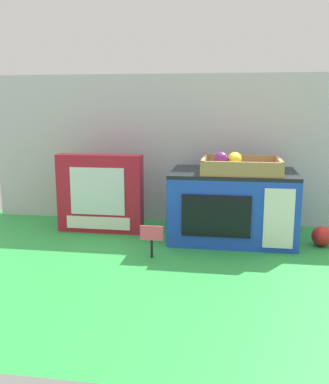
{
  "coord_description": "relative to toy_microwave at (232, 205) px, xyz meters",
  "views": [
    {
      "loc": [
        0.15,
        -1.48,
        0.46
      ],
      "look_at": [
        -0.08,
        0.01,
        0.15
      ],
      "focal_mm": 41.1,
      "sensor_mm": 36.0,
      "label": 1
    }
  ],
  "objects": [
    {
      "name": "loose_toy_apple",
      "position": [
        0.29,
        -0.04,
        -0.08
      ],
      "size": [
        0.07,
        0.07,
        0.07
      ],
      "primitive_type": "sphere",
      "color": "red",
      "rests_on": "ground"
    },
    {
      "name": "ground_plane",
      "position": [
        -0.15,
        0.0,
        -0.12
      ],
      "size": [
        1.7,
        1.7,
        0.0
      ],
      "primitive_type": "plane",
      "color": "green",
      "rests_on": "ground"
    },
    {
      "name": "toy_microwave",
      "position": [
        0.0,
        0.0,
        0.0
      ],
      "size": [
        0.42,
        0.27,
        0.24
      ],
      "color": "blue",
      "rests_on": "ground"
    },
    {
      "name": "price_sign",
      "position": [
        -0.24,
        -0.23,
        -0.05
      ],
      "size": [
        0.07,
        0.01,
        0.1
      ],
      "color": "black",
      "rests_on": "ground"
    },
    {
      "name": "cookie_set_box",
      "position": [
        -0.47,
        0.02,
        0.02
      ],
      "size": [
        0.31,
        0.07,
        0.28
      ],
      "color": "#B2192D",
      "rests_on": "ground"
    },
    {
      "name": "display_back_panel",
      "position": [
        -0.15,
        0.21,
        0.17
      ],
      "size": [
        1.61,
        0.03,
        0.57
      ],
      "primitive_type": "cube",
      "color": "#B7BABF",
      "rests_on": "ground"
    },
    {
      "name": "food_groups_crate",
      "position": [
        0.02,
        -0.02,
        0.14
      ],
      "size": [
        0.26,
        0.21,
        0.07
      ],
      "color": "#A37F51",
      "rests_on": "toy_microwave"
    }
  ]
}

